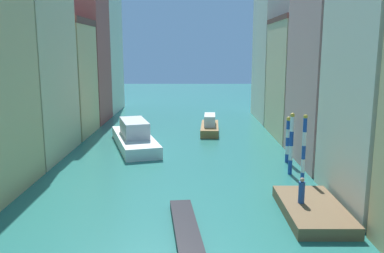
{
  "coord_description": "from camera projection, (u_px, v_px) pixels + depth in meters",
  "views": [
    {
      "loc": [
        1.22,
        -12.19,
        9.47
      ],
      "look_at": [
        1.3,
        29.54,
        1.5
      ],
      "focal_mm": 37.83,
      "sensor_mm": 36.0,
      "label": 1
    }
  ],
  "objects": [
    {
      "name": "ground_plane",
      "position": [
        178.0,
        152.0,
        37.81
      ],
      "size": [
        154.0,
        154.0,
        0.0
      ],
      "primitive_type": "plane",
      "color": "#28756B"
    },
    {
      "name": "building_left_2",
      "position": [
        25.0,
        60.0,
        34.95
      ],
      "size": [
        6.15,
        10.25,
        17.13
      ],
      "color": "beige",
      "rests_on": "ground"
    },
    {
      "name": "building_left_3",
      "position": [
        61.0,
        78.0,
        44.71
      ],
      "size": [
        6.15,
        8.22,
        12.78
      ],
      "color": "#DBB77A",
      "rests_on": "ground"
    },
    {
      "name": "building_left_4",
      "position": [
        80.0,
        47.0,
        52.34
      ],
      "size": [
        6.15,
        8.01,
        19.52
      ],
      "color": "#B25147",
      "rests_on": "ground"
    },
    {
      "name": "building_left_5",
      "position": [
        97.0,
        52.0,
        61.5
      ],
      "size": [
        6.15,
        10.48,
        18.26
      ],
      "color": "beige",
      "rests_on": "ground"
    },
    {
      "name": "building_right_2",
      "position": [
        336.0,
        65.0,
        33.36
      ],
      "size": [
        6.15,
        9.8,
        16.32
      ],
      "color": "tan",
      "rests_on": "ground"
    },
    {
      "name": "building_right_3",
      "position": [
        301.0,
        78.0,
        43.84
      ],
      "size": [
        6.15,
        10.34,
        12.85
      ],
      "color": "beige",
      "rests_on": "ground"
    },
    {
      "name": "building_right_4",
      "position": [
        280.0,
        51.0,
        54.36
      ],
      "size": [
        6.15,
        11.44,
        18.55
      ],
      "color": "beige",
      "rests_on": "ground"
    },
    {
      "name": "waterfront_dock",
      "position": [
        312.0,
        210.0,
        23.39
      ],
      "size": [
        3.34,
        6.52,
        0.68
      ],
      "color": "brown",
      "rests_on": "ground"
    },
    {
      "name": "person_on_dock",
      "position": [
        301.0,
        191.0,
        23.44
      ],
      "size": [
        0.36,
        0.36,
        1.52
      ],
      "color": "#234C93",
      "rests_on": "waterfront_dock"
    },
    {
      "name": "mooring_pole_0",
      "position": [
        303.0,
        150.0,
        28.13
      ],
      "size": [
        0.29,
        0.29,
        5.09
      ],
      "color": "#1E479E",
      "rests_on": "ground"
    },
    {
      "name": "mooring_pole_1",
      "position": [
        290.0,
        143.0,
        30.79
      ],
      "size": [
        0.34,
        0.34,
        4.78
      ],
      "color": "#1E479E",
      "rests_on": "ground"
    },
    {
      "name": "mooring_pole_2",
      "position": [
        287.0,
        139.0,
        34.16
      ],
      "size": [
        0.39,
        0.39,
        3.94
      ],
      "color": "#1E479E",
      "rests_on": "ground"
    },
    {
      "name": "vaporetto_white",
      "position": [
        134.0,
        137.0,
        39.9
      ],
      "size": [
        6.32,
        11.69,
        2.66
      ],
      "color": "white",
      "rests_on": "ground"
    },
    {
      "name": "gondola_black",
      "position": [
        187.0,
        238.0,
        20.08
      ],
      "size": [
        2.28,
        9.4,
        0.46
      ],
      "color": "black",
      "rests_on": "ground"
    },
    {
      "name": "motorboat_0",
      "position": [
        209.0,
        126.0,
        46.8
      ],
      "size": [
        2.35,
        7.08,
        2.09
      ],
      "color": "olive",
      "rests_on": "ground"
    }
  ]
}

